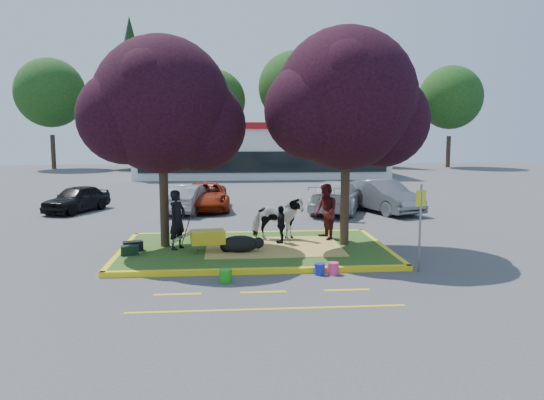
{
  "coord_description": "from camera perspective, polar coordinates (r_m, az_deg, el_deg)",
  "views": [
    {
      "loc": [
        -0.81,
        -16.24,
        3.78
      ],
      "look_at": [
        0.6,
        0.5,
        1.57
      ],
      "focal_mm": 35.0,
      "sensor_mm": 36.0,
      "label": 1
    }
  ],
  "objects": [
    {
      "name": "fire_lane_stripe_a",
      "position": [
        12.68,
        -10.12,
        -9.96
      ],
      "size": [
        1.1,
        0.12,
        0.01
      ],
      "primitive_type": "cube",
      "color": "yellow",
      "rests_on": "ground"
    },
    {
      "name": "visitor_a",
      "position": [
        17.82,
        5.8,
        -1.25
      ],
      "size": [
        0.9,
        1.05,
        1.87
      ],
      "primitive_type": "imported",
      "rotation": [
        0.0,
        0.0,
        -1.34
      ],
      "color": "#481418",
      "rests_on": "median_island"
    },
    {
      "name": "car_red",
      "position": [
        25.61,
        -7.18,
        0.41
      ],
      "size": [
        2.4,
        4.8,
        1.3
      ],
      "primitive_type": "imported",
      "rotation": [
        0.0,
        0.0,
        0.05
      ],
      "color": "maroon",
      "rests_on": "ground"
    },
    {
      "name": "car_grey",
      "position": [
        25.17,
        11.8,
        0.4
      ],
      "size": [
        3.03,
        4.78,
        1.49
      ],
      "primitive_type": "imported",
      "rotation": [
        0.0,
        0.0,
        0.35
      ],
      "color": "slate",
      "rests_on": "ground"
    },
    {
      "name": "treeline",
      "position": [
        54.04,
        -2.7,
        11.67
      ],
      "size": [
        46.58,
        7.8,
        14.63
      ],
      "color": "black",
      "rests_on": "ground"
    },
    {
      "name": "car_silver",
      "position": [
        24.87,
        -9.07,
        0.18
      ],
      "size": [
        2.11,
        4.17,
        1.31
      ],
      "primitive_type": "imported",
      "rotation": [
        0.0,
        0.0,
        2.95
      ],
      "color": "#929499",
      "rests_on": "ground"
    },
    {
      "name": "wheelbarrow",
      "position": [
        15.95,
        -6.89,
        -4.01
      ],
      "size": [
        1.8,
        0.74,
        0.68
      ],
      "rotation": [
        0.0,
        0.0,
        0.15
      ],
      "color": "black",
      "rests_on": "median_island"
    },
    {
      "name": "fire_lane_stripe_c",
      "position": [
        12.93,
        8.08,
        -9.56
      ],
      "size": [
        1.1,
        0.12,
        0.01
      ],
      "primitive_type": "cube",
      "color": "yellow",
      "rests_on": "ground"
    },
    {
      "name": "handler",
      "position": [
        16.51,
        -10.15,
        -2.1
      ],
      "size": [
        0.73,
        0.8,
        1.82
      ],
      "primitive_type": "imported",
      "rotation": [
        0.0,
        0.0,
        0.99
      ],
      "color": "black",
      "rests_on": "median_island"
    },
    {
      "name": "curb_near",
      "position": [
        14.18,
        -1.37,
        -7.65
      ],
      "size": [
        8.3,
        0.16,
        0.15
      ],
      "primitive_type": "cube",
      "color": "yellow",
      "rests_on": "ground"
    },
    {
      "name": "gear_bag_dark",
      "position": [
        16.69,
        -14.72,
        -4.81
      ],
      "size": [
        0.64,
        0.47,
        0.29
      ],
      "primitive_type": "cube",
      "rotation": [
        0.0,
        0.0,
        0.3
      ],
      "color": "black",
      "rests_on": "median_island"
    },
    {
      "name": "curb_far",
      "position": [
        19.2,
        -2.31,
        -3.64
      ],
      "size": [
        8.3,
        0.16,
        0.15
      ],
      "primitive_type": "cube",
      "color": "yellow",
      "rests_on": "ground"
    },
    {
      "name": "cow",
      "position": [
        17.62,
        0.59,
        -2.03
      ],
      "size": [
        1.71,
        0.82,
        1.43
      ],
      "primitive_type": "imported",
      "rotation": [
        0.0,
        0.0,
        1.54
      ],
      "color": "white",
      "rests_on": "median_island"
    },
    {
      "name": "visitor_b",
      "position": [
        17.11,
        0.96,
        -2.66
      ],
      "size": [
        0.32,
        0.73,
        1.23
      ],
      "primitive_type": "imported",
      "rotation": [
        0.0,
        0.0,
        -1.6
      ],
      "color": "black",
      "rests_on": "median_island"
    },
    {
      "name": "fire_lane_long",
      "position": [
        11.51,
        -0.51,
        -11.66
      ],
      "size": [
        6.0,
        0.1,
        0.01
      ],
      "primitive_type": "cube",
      "color": "yellow",
      "rests_on": "ground"
    },
    {
      "name": "tree_purple_left",
      "position": [
        16.75,
        -11.71,
        9.32
      ],
      "size": [
        5.06,
        4.2,
        6.51
      ],
      "color": "black",
      "rests_on": "median_island"
    },
    {
      "name": "fire_lane_stripe_b",
      "position": [
        12.65,
        -0.92,
        -9.88
      ],
      "size": [
        1.1,
        0.12,
        0.01
      ],
      "primitive_type": "cube",
      "color": "yellow",
      "rests_on": "ground"
    },
    {
      "name": "bucket_pink",
      "position": [
        14.19,
        6.59,
        -7.33
      ],
      "size": [
        0.37,
        0.37,
        0.32
      ],
      "primitive_type": "cylinder",
      "rotation": [
        0.0,
        0.0,
        -0.27
      ],
      "color": "#F53674",
      "rests_on": "ground"
    },
    {
      "name": "car_black",
      "position": [
        26.31,
        -20.27,
        0.13
      ],
      "size": [
        2.79,
        3.93,
        1.24
      ],
      "primitive_type": "imported",
      "rotation": [
        0.0,
        0.0,
        -0.41
      ],
      "color": "black",
      "rests_on": "ground"
    },
    {
      "name": "bucket_green",
      "position": [
        13.41,
        -5.02,
        -8.15
      ],
      "size": [
        0.33,
        0.33,
        0.34
      ],
      "primitive_type": "cylinder",
      "rotation": [
        0.0,
        0.0,
        -0.02
      ],
      "color": "#1B9316",
      "rests_on": "ground"
    },
    {
      "name": "curb_right",
      "position": [
        17.37,
        11.71,
        -4.99
      ],
      "size": [
        0.16,
        5.3,
        0.15
      ],
      "primitive_type": "cube",
      "color": "yellow",
      "rests_on": "ground"
    },
    {
      "name": "curb_left",
      "position": [
        16.98,
        -15.86,
        -5.4
      ],
      "size": [
        0.16,
        5.3,
        0.15
      ],
      "primitive_type": "cube",
      "color": "yellow",
      "rests_on": "ground"
    },
    {
      "name": "retail_building",
      "position": [
        44.34,
        -1.19,
        5.51
      ],
      "size": [
        20.4,
        8.4,
        4.4
      ],
      "color": "silver",
      "rests_on": "ground"
    },
    {
      "name": "car_white",
      "position": [
        24.85,
        6.97,
        0.4
      ],
      "size": [
        3.69,
        5.48,
        1.47
      ],
      "primitive_type": "imported",
      "rotation": [
        0.0,
        0.0,
        2.79
      ],
      "color": "silver",
      "rests_on": "ground"
    },
    {
      "name": "tree_purple_right",
      "position": [
        16.86,
        8.11,
        10.07
      ],
      "size": [
        5.3,
        4.4,
        6.82
      ],
      "color": "black",
      "rests_on": "median_island"
    },
    {
      "name": "sign_post",
      "position": [
        14.66,
        15.67,
        -1.91
      ],
      "size": [
        0.32,
        0.16,
        2.37
      ],
      "rotation": [
        0.0,
        0.0,
        0.4
      ],
      "color": "slate",
      "rests_on": "ground"
    },
    {
      "name": "median_island",
      "position": [
        16.68,
        -1.91,
        -5.34
      ],
      "size": [
        8.0,
        5.0,
        0.15
      ],
      "primitive_type": "cube",
      "color": "#274E18",
      "rests_on": "ground"
    },
    {
      "name": "straw_bedding",
      "position": [
        16.7,
        0.15,
        -5.04
      ],
      "size": [
        4.2,
        3.0,
        0.01
      ],
      "primitive_type": "cube",
      "color": "#CDB454",
      "rests_on": "median_island"
    },
    {
      "name": "bucket_blue",
      "position": [
        14.13,
        5.15,
        -7.42
      ],
      "size": [
        0.33,
        0.33,
        0.3
      ],
      "primitive_type": "cylinder",
      "rotation": [
        0.0,
        0.0,
        0.22
      ],
      "color": "#1625B5",
      "rests_on": "ground"
    },
    {
      "name": "gear_bag_green",
      "position": [
        16.17,
        -15.04,
        -5.25
      ],
      "size": [
        0.55,
        0.39,
        0.27
      ],
      "primitive_type": "cube",
      "rotation": [
        0.0,
        0.0,
        0.16
      ],
      "color": "black",
      "rests_on": "median_island"
    },
    {
      "name": "calf",
      "position": [
        15.98,
        -3.49,
        -4.73
      ],
      "size": [
        1.16,
        0.66,
        0.5
      ],
      "primitive_type": "ellipsoid",
      "rotation": [
        0.0,
        0.0,
        -0.0
      ],
      "color": "black",
      "rests_on": "median_island"
    },
    {
      "name": "ground",
      "position": [
        16.7,
        -1.91,
        -5.6
      ],
      "size": [
        90.0,
        90.0,
        0.0
      ],
      "primitive_type": "plane",
      "color": "#424244",
      "rests_on": "ground"
    }
  ]
}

